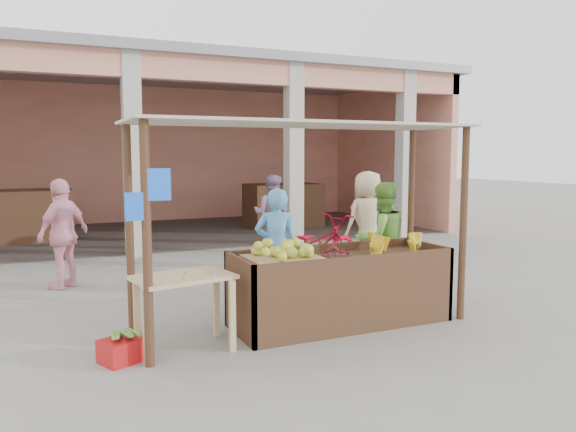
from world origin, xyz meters
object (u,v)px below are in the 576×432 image
red_crate (124,350)px  vendor_blue (277,244)px  motorcycle (315,247)px  fruit_stall (340,291)px  side_table (183,288)px  vendor_green (382,237)px

red_crate → vendor_blue: 2.56m
vendor_blue → red_crate: bearing=53.5°
red_crate → motorcycle: size_ratio=0.21×
fruit_stall → side_table: (-1.93, -0.12, 0.25)m
vendor_green → vendor_blue: bearing=1.9°
red_crate → motorcycle: (3.34, 2.41, 0.43)m
fruit_stall → vendor_green: bearing=36.8°
vendor_green → red_crate: bearing=22.0°
fruit_stall → motorcycle: (0.78, 2.20, 0.14)m
fruit_stall → side_table: 1.95m
side_table → vendor_blue: (1.52, 1.10, 0.20)m
motorcycle → vendor_blue: bearing=115.5°
vendor_blue → motorcycle: 1.74m
vendor_blue → motorcycle: (1.20, 1.22, -0.31)m
vendor_blue → motorcycle: size_ratio=0.82×
fruit_stall → motorcycle: motorcycle is taller
red_crate → side_table: bearing=-16.4°
fruit_stall → red_crate: fruit_stall is taller
side_table → vendor_blue: bearing=24.8°
red_crate → vendor_green: (3.72, 1.08, 0.75)m
vendor_blue → vendor_green: vendor_green is taller
side_table → vendor_green: vendor_green is taller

